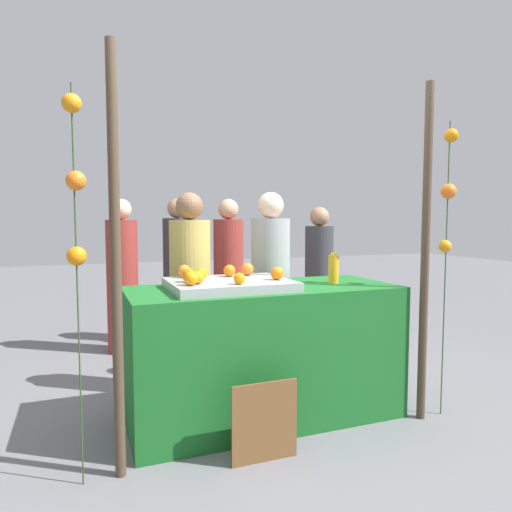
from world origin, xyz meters
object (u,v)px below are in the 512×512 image
at_px(orange_1, 201,274).
at_px(chalkboard_sign, 264,423).
at_px(stall_counter, 264,352).
at_px(vendor_right, 270,295).
at_px(juice_bottle, 334,269).
at_px(orange_0, 229,271).
at_px(vendor_left, 190,301).

height_order(orange_1, chalkboard_sign, orange_1).
relative_size(stall_counter, vendor_right, 1.15).
height_order(orange_1, vendor_right, vendor_right).
xyz_separation_m(juice_bottle, chalkboard_sign, (-0.76, -0.55, -0.79)).
bearing_deg(juice_bottle, stall_counter, 178.63).
relative_size(orange_0, vendor_right, 0.05).
distance_m(stall_counter, vendor_right, 0.72).
distance_m(orange_0, vendor_left, 0.56).
xyz_separation_m(vendor_left, vendor_right, (0.67, -0.03, 0.01)).
height_order(chalkboard_sign, vendor_right, vendor_right).
bearing_deg(chalkboard_sign, vendor_right, 65.59).
bearing_deg(chalkboard_sign, stall_counter, 68.18).
bearing_deg(vendor_right, chalkboard_sign, -114.41).
relative_size(juice_bottle, chalkboard_sign, 0.47).
relative_size(chalkboard_sign, vendor_left, 0.30).
bearing_deg(orange_1, orange_0, 23.21).
bearing_deg(orange_1, vendor_right, 35.90).
relative_size(vendor_left, vendor_right, 0.99).
xyz_separation_m(stall_counter, orange_1, (-0.42, 0.07, 0.55)).
bearing_deg(chalkboard_sign, juice_bottle, 35.79).
distance_m(juice_bottle, vendor_right, 0.70).
height_order(orange_1, vendor_left, vendor_left).
height_order(juice_bottle, chalkboard_sign, juice_bottle).
bearing_deg(vendor_right, juice_bottle, -68.20).
height_order(chalkboard_sign, vendor_left, vendor_left).
distance_m(chalkboard_sign, vendor_right, 1.37).
relative_size(orange_1, juice_bottle, 0.35).
xyz_separation_m(stall_counter, vendor_left, (-0.37, 0.61, 0.28)).
xyz_separation_m(stall_counter, chalkboard_sign, (-0.23, -0.56, -0.23)).
xyz_separation_m(orange_0, vendor_left, (-0.18, 0.45, -0.28)).
xyz_separation_m(stall_counter, vendor_right, (0.30, 0.59, 0.29)).
bearing_deg(juice_bottle, orange_1, 175.11).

